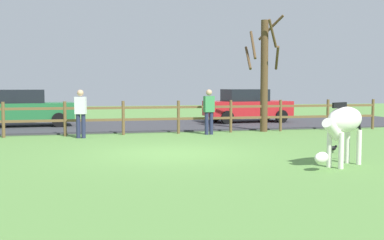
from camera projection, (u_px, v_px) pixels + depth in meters
The scene contains 10 objects.
ground_plane at pixel (172, 153), 12.44m from camera, with size 60.00×60.00×0.00m, color #5B8C42.
parking_asphalt at pixel (134, 124), 21.46m from camera, with size 28.00×7.40×0.05m, color #38383D.
paddock_fence at pixel (123, 116), 17.05m from camera, with size 20.43×0.11×1.23m.
bare_tree at pixel (264, 71), 18.21m from camera, with size 1.59×1.44×4.50m.
zebra at pixel (343, 124), 10.36m from camera, with size 1.73×1.20×1.41m.
crow_on_grass at pixel (333, 148), 12.51m from camera, with size 0.21×0.10×0.20m.
parked_car_red at pixel (247, 105), 22.50m from camera, with size 4.09×2.06×1.56m.
parked_car_green at pixel (24, 108), 20.11m from camera, with size 4.11×2.12×1.56m.
visitor_left_of_tree at pixel (209, 110), 17.17m from camera, with size 0.38×0.26×1.64m.
visitor_right_of_tree at pixel (81, 111), 15.97m from camera, with size 0.41×0.31×1.64m.
Camera 1 is at (-2.33, -12.13, 1.77)m, focal length 44.33 mm.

